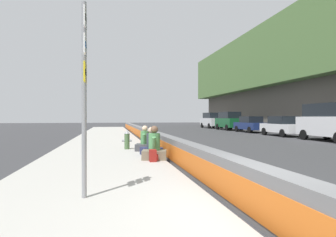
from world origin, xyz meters
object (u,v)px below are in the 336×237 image
seated_person_foreground (154,149)px  parked_car_midline (251,124)px  parked_car_far (229,121)px  parked_car_farther (212,120)px  fire_hydrant (127,139)px  backpack (153,156)px  route_sign_post (84,84)px  parked_car_third (333,121)px  seated_person_middle (151,146)px  seated_person_rear (145,143)px  parked_car_fourth (282,126)px

seated_person_foreground → parked_car_midline: bearing=-36.1°
parked_car_far → parked_car_farther: 6.42m
fire_hydrant → backpack: fire_hydrant is taller
seated_person_foreground → backpack: 0.54m
route_sign_post → parked_car_third: (10.92, -15.00, -0.88)m
seated_person_foreground → seated_person_middle: (1.20, -0.06, -0.03)m
backpack → parked_car_midline: (18.51, -13.25, 0.53)m
seated_person_middle → parked_car_midline: 21.30m
seated_person_rear → backpack: size_ratio=2.78×
parked_car_fourth → backpack: bearing=133.7°
backpack → parked_car_third: 14.90m
seated_person_rear → parked_car_midline: 20.28m
parked_car_third → parked_car_midline: size_ratio=1.14×
fire_hydrant → parked_car_fourth: 16.24m
route_sign_post → seated_person_rear: (7.05, -1.95, -1.75)m
route_sign_post → parked_car_fourth: route_sign_post is taller
seated_person_foreground → parked_car_farther: parked_car_farther is taller
route_sign_post → parked_car_third: route_sign_post is taller
fire_hydrant → parked_car_farther: parked_car_farther is taller
parked_car_fourth → parked_car_midline: bearing=-1.6°
fire_hydrant → route_sign_post: bearing=171.2°
parked_car_far → parked_car_farther: size_ratio=0.99×
route_sign_post → parked_car_midline: size_ratio=0.80×
seated_person_rear → backpack: 3.09m
backpack → parked_car_far: (23.98, -13.20, 0.85)m
fire_hydrant → parked_car_third: bearing=-77.4°
route_sign_post → parked_car_midline: 27.12m
parked_car_fourth → parked_car_midline: same height
seated_person_foreground → route_sign_post: bearing=156.1°
parked_car_far → parked_car_fourth: bearing=179.4°
seated_person_foreground → parked_car_third: parked_car_third is taller
parked_car_third → parked_car_far: bearing=-0.2°
route_sign_post → seated_person_middle: route_sign_post is taller
seated_person_middle → parked_car_third: size_ratio=0.21×
backpack → parked_car_fourth: parked_car_fourth is taller
parked_car_fourth → parked_car_midline: size_ratio=1.00×
backpack → parked_car_midline: parked_car_midline is taller
backpack → parked_car_third: size_ratio=0.08×
seated_person_middle → seated_person_rear: 1.40m
backpack → parked_car_far: size_ratio=0.08×
seated_person_rear → fire_hydrant: bearing=43.5°
backpack → parked_car_far: 27.39m
seated_person_foreground → seated_person_middle: bearing=-3.0°
parked_car_midline → parked_car_third: bearing=179.4°
parked_car_third → seated_person_foreground: bearing=116.4°
fire_hydrant → parked_car_fourth: parked_car_fourth is taller
parked_car_fourth → fire_hydrant: bearing=122.2°
parked_car_fourth → seated_person_middle: bearing=130.0°
parked_car_midline → parked_car_farther: (11.90, 0.01, 0.32)m
route_sign_post → seated_person_middle: bearing=-19.8°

